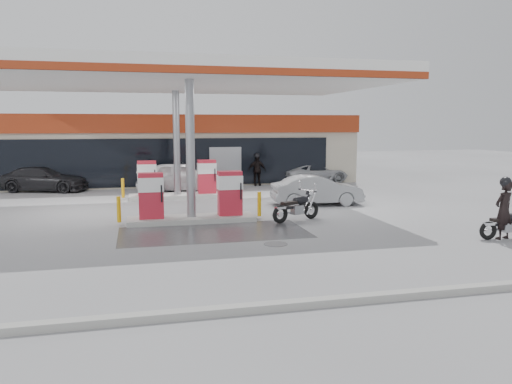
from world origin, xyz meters
TOP-DOWN VIEW (x-y plane):
  - ground at (0.00, 0.00)m, footprint 90.00×90.00m
  - wet_patch at (0.50, 0.00)m, footprint 6.00×3.00m
  - drain_cover at (2.00, -2.00)m, footprint 0.70×0.70m
  - kerb at (0.00, -7.00)m, footprint 28.00×0.25m
  - store_building at (0.01, 15.94)m, footprint 22.00×8.22m
  - canopy at (0.00, 5.00)m, footprint 16.00×10.02m
  - pump_island_near at (0.00, 2.00)m, footprint 5.14×1.30m
  - pump_island_far at (0.00, 8.00)m, footprint 5.14×1.30m
  - main_motorcycle at (9.04, -2.99)m, footprint 1.86×0.71m
  - biker_main at (8.85, -2.98)m, footprint 0.74×0.58m
  - parked_motorcycle at (3.70, 1.22)m, footprint 2.02×1.07m
  - sedan_white at (0.37, 10.20)m, footprint 4.64×2.06m
  - attendant at (-1.07, 10.80)m, footprint 0.67×0.81m
  - hatchback_silver at (5.68, 4.49)m, footprint 3.98×1.64m
  - parked_car_left at (-6.55, 12.00)m, footprint 4.80×3.05m
  - parked_car_right at (8.51, 12.49)m, footprint 4.31×2.41m
  - biker_walking at (4.79, 11.80)m, footprint 1.04×0.48m

SIDE VIEW (x-z plane):
  - ground at x=0.00m, z-range 0.00..0.00m
  - wet_patch at x=0.50m, z-range 0.00..0.00m
  - drain_cover at x=2.00m, z-range 0.00..0.01m
  - kerb at x=0.00m, z-range 0.00..0.15m
  - main_motorcycle at x=9.04m, z-range -0.05..0.90m
  - parked_motorcycle at x=3.70m, z-range -0.06..1.03m
  - parked_car_right at x=8.51m, z-range 0.00..1.14m
  - hatchback_silver at x=5.68m, z-range 0.00..1.28m
  - parked_car_left at x=-6.55m, z-range 0.00..1.29m
  - pump_island_near at x=0.00m, z-range -0.18..1.60m
  - pump_island_far at x=0.00m, z-range -0.18..1.60m
  - sedan_white at x=0.37m, z-range 0.00..1.55m
  - attendant at x=-1.07m, z-range 0.00..1.55m
  - biker_walking at x=4.79m, z-range 0.00..1.75m
  - biker_main at x=8.85m, z-range 0.00..1.79m
  - store_building at x=0.01m, z-range 0.01..4.01m
  - canopy at x=0.00m, z-range 2.51..8.02m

